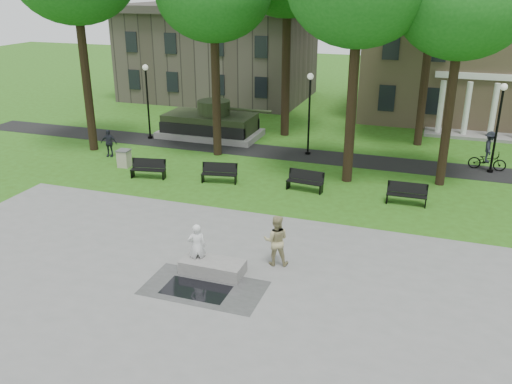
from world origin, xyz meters
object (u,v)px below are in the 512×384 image
concrete_block (213,267)px  skateboarder (197,247)px  trash_bin (124,158)px  friend_watching (276,240)px  park_bench_0 (149,168)px  cyclist (488,154)px

concrete_block → skateboarder: (-0.62, 0.10, 0.63)m
concrete_block → trash_bin: bearing=135.2°
friend_watching → park_bench_0: bearing=-51.3°
cyclist → friend_watching: bearing=153.8°
park_bench_0 → skateboarder: bearing=-61.1°
cyclist → trash_bin: cyclist is taller
skateboarder → trash_bin: (-8.60, 9.06, -0.39)m
park_bench_0 → friend_watching: bearing=-47.1°
cyclist → park_bench_0: cyclist is taller
skateboarder → park_bench_0: 10.21m
skateboarder → park_bench_0: (-6.43, 7.92, -0.35)m
park_bench_0 → concrete_block: bearing=-58.9°
friend_watching → cyclist: size_ratio=0.88×
cyclist → park_bench_0: (-16.59, -7.09, -0.35)m
skateboarder → park_bench_0: skateboarder is taller
cyclist → concrete_block: bearing=150.6°
skateboarder → cyclist: size_ratio=0.80×
park_bench_0 → trash_bin: 2.45m
skateboarder → trash_bin: bearing=-74.7°
skateboarder → cyclist: cyclist is taller
skateboarder → friend_watching: bearing=177.6°
friend_watching → cyclist: cyclist is taller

